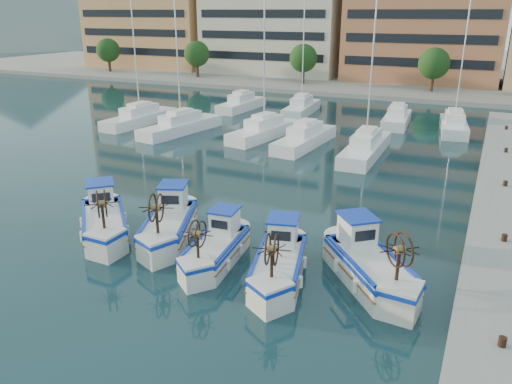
% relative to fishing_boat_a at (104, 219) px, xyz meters
% --- Properties ---
extents(ground, '(300.00, 300.00, 0.00)m').
position_rel_fishing_boat_a_xyz_m(ground, '(4.95, -1.02, -0.85)').
color(ground, '#193B42').
rests_on(ground, ground).
extents(quay, '(3.00, 60.00, 1.20)m').
position_rel_fishing_boat_a_xyz_m(quay, '(17.95, 6.98, -0.25)').
color(quay, gray).
rests_on(quay, ground).
extents(waterfront, '(180.00, 40.00, 25.60)m').
position_rel_fishing_boat_a_xyz_m(waterfront, '(14.18, 64.02, 10.25)').
color(waterfront, gray).
rests_on(waterfront, ground).
extents(hill_west, '(180.00, 180.00, 60.00)m').
position_rel_fishing_boat_a_xyz_m(hill_west, '(-135.05, 108.98, -0.85)').
color(hill_west, slate).
rests_on(hill_west, ground).
extents(yacht_marina, '(39.59, 22.71, 11.50)m').
position_rel_fishing_boat_a_xyz_m(yacht_marina, '(1.32, 26.33, -0.32)').
color(yacht_marina, white).
rests_on(yacht_marina, ground).
extents(fishing_boat_a, '(4.72, 4.80, 3.09)m').
position_rel_fishing_boat_a_xyz_m(fishing_boat_a, '(0.00, 0.00, 0.00)').
color(fishing_boat_a, silver).
rests_on(fishing_boat_a, ground).
extents(fishing_boat_b, '(3.65, 5.16, 3.11)m').
position_rel_fishing_boat_a_xyz_m(fishing_boat_b, '(3.20, 1.06, 0.00)').
color(fishing_boat_b, silver).
rests_on(fishing_boat_b, ground).
extents(fishing_boat_c, '(2.27, 4.48, 2.73)m').
position_rel_fishing_boat_a_xyz_m(fishing_boat_c, '(6.49, -0.06, -0.10)').
color(fishing_boat_c, silver).
rests_on(fishing_boat_c, ground).
extents(fishing_boat_d, '(3.00, 4.86, 2.94)m').
position_rel_fishing_boat_a_xyz_m(fishing_boat_d, '(9.59, -0.25, -0.04)').
color(fishing_boat_d, silver).
rests_on(fishing_boat_d, ground).
extents(fishing_boat_e, '(4.70, 5.01, 3.16)m').
position_rel_fishing_boat_a_xyz_m(fishing_boat_e, '(12.99, 1.08, 0.02)').
color(fishing_boat_e, silver).
rests_on(fishing_boat_e, ground).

